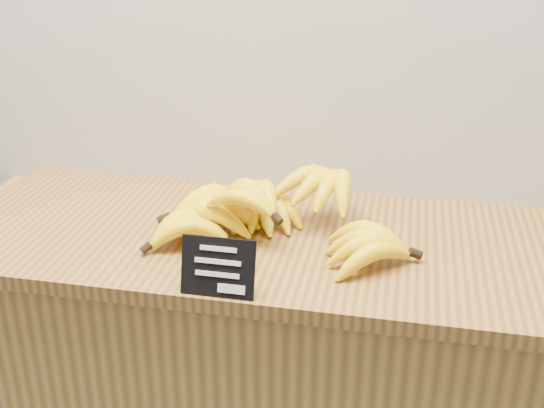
% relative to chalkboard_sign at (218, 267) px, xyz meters
% --- Properties ---
extents(counter_top, '(1.35, 0.54, 0.03)m').
position_rel_chalkboard_sign_xyz_m(counter_top, '(0.06, 0.25, -0.07)').
color(counter_top, olive).
rests_on(counter_top, counter).
extents(chalkboard_sign, '(0.13, 0.03, 0.10)m').
position_rel_chalkboard_sign_xyz_m(chalkboard_sign, '(0.00, 0.00, 0.00)').
color(chalkboard_sign, black).
rests_on(chalkboard_sign, counter_top).
extents(banana_pile, '(0.57, 0.36, 0.12)m').
position_rel_chalkboard_sign_xyz_m(banana_pile, '(0.04, 0.25, -0.00)').
color(banana_pile, yellow).
rests_on(banana_pile, counter_top).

